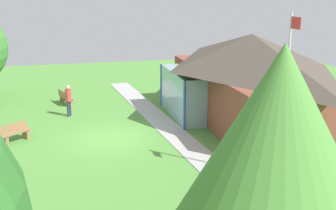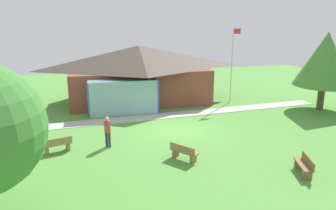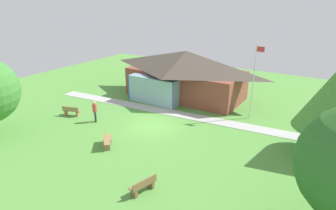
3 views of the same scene
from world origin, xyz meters
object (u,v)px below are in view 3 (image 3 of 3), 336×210
flagpole (254,79)px  bench_mid_left (72,111)px  bench_front_right (143,186)px  bench_front_center (107,141)px  visitor_strolling_lawn (95,110)px  tree_east_hedge (335,98)px  pavilion (184,74)px

flagpole → bench_mid_left: size_ratio=3.88×
bench_front_right → bench_front_center: same height
bench_mid_left → visitor_strolling_lawn: size_ratio=0.90×
bench_front_center → tree_east_hedge: (12.46, 6.38, 3.43)m
flagpole → visitor_strolling_lawn: bearing=-144.6°
bench_front_center → tree_east_hedge: size_ratio=0.25×
bench_front_right → visitor_strolling_lawn: bearing=74.1°
bench_mid_left → tree_east_hedge: bearing=-6.1°
pavilion → tree_east_hedge: size_ratio=2.05×
pavilion → bench_front_right: size_ratio=7.64×
bench_front_center → visitor_strolling_lawn: size_ratio=0.83×
pavilion → flagpole: size_ratio=1.97×
visitor_strolling_lawn → bench_front_center: bearing=-1.5°
bench_front_center → flagpole: bearing=107.4°
pavilion → bench_mid_left: bearing=-121.3°
bench_mid_left → pavilion: bearing=40.6°
bench_front_right → bench_mid_left: bearing=81.0°
pavilion → tree_east_hedge: tree_east_hedge is taller
bench_mid_left → visitor_strolling_lawn: visitor_strolling_lawn is taller
flagpole → visitor_strolling_lawn: 12.81m
pavilion → visitor_strolling_lawn: size_ratio=6.86×
pavilion → flagpole: (7.26, -1.84, 0.94)m
bench_mid_left → tree_east_hedge: size_ratio=0.27×
flagpole → bench_front_center: 12.24m
bench_mid_left → bench_front_center: size_ratio=1.08×
bench_front_right → visitor_strolling_lawn: visitor_strolling_lawn is taller
flagpole → bench_front_center: bearing=-124.1°
bench_front_right → bench_mid_left: 12.33m
visitor_strolling_lawn → bench_mid_left: bearing=-143.2°
flagpole → bench_mid_left: bearing=-150.0°
bench_front_right → bench_front_center: (-5.01, 2.65, 0.00)m
bench_mid_left → bench_front_center: (6.25, -2.40, 0.00)m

